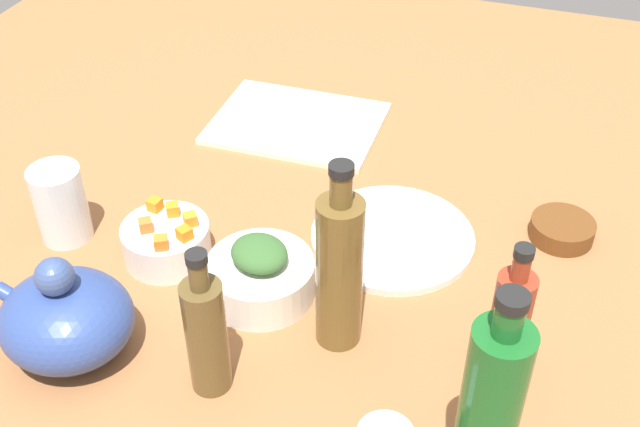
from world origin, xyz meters
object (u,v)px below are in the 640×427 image
object	(u,v)px
bowl_carrots	(167,242)
drinking_glass_1	(61,204)
cutting_board	(297,123)
bottle_2	(508,328)
plate_tofu	(392,237)
bottle_0	(339,270)
bottle_1	(206,334)
bowl_greens	(261,278)
teapot	(66,318)
bowl_small_side	(562,229)
bottle_3	(489,412)

from	to	relation	value
bowl_carrots	drinking_glass_1	size ratio (longest dim) A/B	1.06
cutting_board	bottle_2	xyz separation A→B (cm)	(-43.55, 46.88, 8.49)
plate_tofu	bottle_0	world-z (taller)	bottle_0
plate_tofu	drinking_glass_1	distance (cm)	48.92
cutting_board	bottle_1	bearing A→B (deg)	100.27
bowl_greens	bottle_2	xyz separation A→B (cm)	(-33.08, 4.51, 6.15)
teapot	drinking_glass_1	distance (cm)	23.56
bowl_small_side	bottle_1	world-z (taller)	bottle_1
bowl_carrots	bottle_1	xyz separation A→B (cm)	(-15.91, 19.16, 5.92)
cutting_board	plate_tofu	bearing A→B (deg)	133.90
bowl_carrots	bottle_2	xyz separation A→B (cm)	(-48.82, 7.30, 6.24)
bottle_1	drinking_glass_1	bearing A→B (deg)	-29.84
bottle_1	cutting_board	bearing A→B (deg)	-79.73
cutting_board	bottle_2	size ratio (longest dim) A/B	1.39
cutting_board	bowl_carrots	size ratio (longest dim) A/B	2.35
teapot	plate_tofu	bearing A→B (deg)	-134.15
bowl_small_side	bottle_3	world-z (taller)	bottle_3
bowl_carrots	bottle_3	xyz separation A→B (cm)	(-48.71, 22.59, 9.63)
bowl_carrots	bottle_1	bearing A→B (deg)	129.71
teapot	bottle_2	distance (cm)	53.55
teapot	bottle_3	size ratio (longest dim) A/B	0.65
cutting_board	bottle_2	bearing A→B (deg)	132.89
bowl_small_side	bottle_1	xyz separation A→B (cm)	(37.56, 42.08, 7.17)
cutting_board	drinking_glass_1	world-z (taller)	drinking_glass_1
bottle_0	drinking_glass_1	world-z (taller)	bottle_0
bottle_2	drinking_glass_1	world-z (taller)	bottle_2
cutting_board	bottle_1	size ratio (longest dim) A/B	1.41
bottle_0	bottle_1	world-z (taller)	bottle_0
bowl_greens	bottle_2	distance (cm)	33.94
bowl_small_side	bottle_3	xyz separation A→B (cm)	(4.76, 45.51, 10.87)
teapot	bowl_greens	bearing A→B (deg)	-137.81
bottle_2	bowl_carrots	bearing A→B (deg)	-8.51
plate_tofu	bottle_2	bearing A→B (deg)	131.64
bottle_0	bottle_3	distance (cm)	26.01
bottle_1	drinking_glass_1	world-z (taller)	bottle_1
plate_tofu	bottle_3	bearing A→B (deg)	117.25
bowl_greens	bottle_0	world-z (taller)	bottle_0
bottle_3	drinking_glass_1	distance (cm)	69.20
bottle_2	teapot	bearing A→B (deg)	13.62
bottle_2	bottle_3	size ratio (longest dim) A/B	0.75
bowl_greens	bottle_1	bearing A→B (deg)	90.60
bowl_carrots	bottle_0	distance (cm)	30.17
bowl_greens	bottle_3	world-z (taller)	bottle_3
cutting_board	teapot	size ratio (longest dim) A/B	1.61
plate_tofu	drinking_glass_1	bearing A→B (deg)	17.45
bottle_1	drinking_glass_1	xyz separation A→B (cm)	(32.47, -18.63, -2.77)
cutting_board	teapot	distance (cm)	60.27
bottle_0	bottle_3	bearing A→B (deg)	142.56
bowl_greens	teapot	xyz separation A→B (cm)	(18.86, 17.09, 2.75)
cutting_board	bottle_1	world-z (taller)	bottle_1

